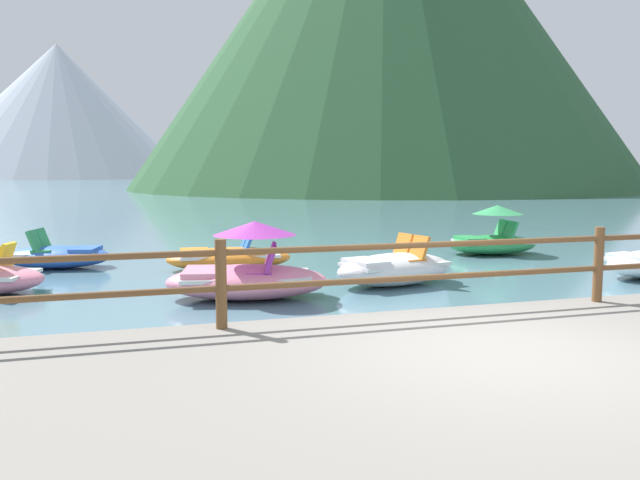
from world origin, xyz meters
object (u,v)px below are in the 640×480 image
(pedal_boat_1, at_px, (493,238))
(pedal_boat_6, at_px, (57,256))
(pedal_boat_7, at_px, (394,268))
(pedal_boat_5, at_px, (228,258))
(pedal_boat_4, at_px, (247,273))

(pedal_boat_1, bearing_deg, pedal_boat_6, 175.88)
(pedal_boat_1, xyz_separation_m, pedal_boat_6, (-9.94, 0.72, -0.15))
(pedal_boat_6, bearing_deg, pedal_boat_7, -33.02)
(pedal_boat_1, xyz_separation_m, pedal_boat_5, (-6.53, -0.55, -0.15))
(pedal_boat_1, height_order, pedal_boat_4, pedal_boat_4)
(pedal_boat_1, distance_m, pedal_boat_7, 5.07)
(pedal_boat_4, height_order, pedal_boat_6, pedal_boat_4)
(pedal_boat_5, xyz_separation_m, pedal_boat_6, (-3.41, 1.27, 0.00))
(pedal_boat_7, bearing_deg, pedal_boat_6, 146.98)
(pedal_boat_5, bearing_deg, pedal_boat_4, -93.01)
(pedal_boat_6, distance_m, pedal_boat_7, 7.13)
(pedal_boat_7, bearing_deg, pedal_boat_1, 38.64)
(pedal_boat_1, relative_size, pedal_boat_5, 0.87)
(pedal_boat_1, relative_size, pedal_boat_6, 0.94)
(pedal_boat_4, relative_size, pedal_boat_5, 1.07)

